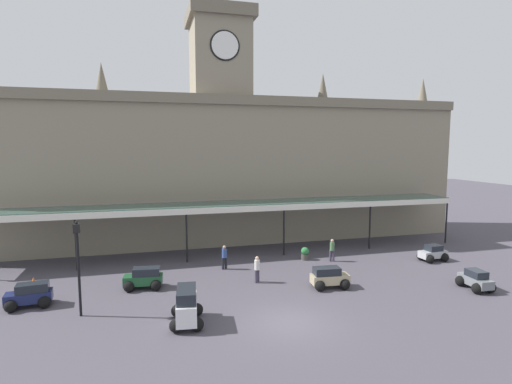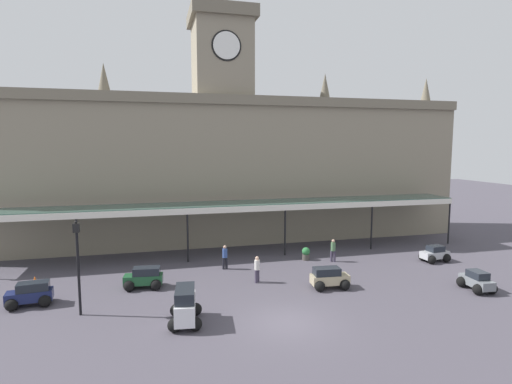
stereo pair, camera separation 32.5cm
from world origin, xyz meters
name	(u,v)px [view 2 (the right image)]	position (x,y,z in m)	size (l,w,h in m)	color
ground_plane	(287,323)	(0.00, 0.00, 0.00)	(140.00, 140.00, 0.00)	#49444F
station_building	(223,164)	(0.00, 18.19, 6.89)	(43.41, 6.20, 20.02)	gray
entrance_canopy	(234,205)	(0.00, 12.87, 3.92)	(37.59, 3.26, 4.06)	#38564C
car_beige_estate	(329,279)	(3.98, 3.91, 0.56)	(2.32, 1.67, 1.27)	tan
car_green_estate	(144,279)	(-6.77, 6.67, 0.56)	(2.33, 1.70, 1.27)	#1E512D
car_silver_sedan	(435,255)	(13.90, 7.17, 0.50)	(2.11, 1.63, 1.19)	#B2B5BA
car_white_van	(185,307)	(-4.75, 1.13, 0.81)	(1.77, 2.49, 1.77)	silver
car_navy_estate	(30,295)	(-12.59, 5.38, 0.56)	(2.33, 1.70, 1.27)	#19214C
car_grey_sedan	(477,282)	(12.25, 1.40, 0.50)	(1.58, 2.09, 1.19)	slate
pedestrian_crossing_forecourt	(333,250)	(6.61, 9.00, 0.91)	(0.36, 0.34, 1.67)	#3F384C
pedestrian_beside_cars	(257,268)	(0.05, 5.96, 0.91)	(0.34, 0.34, 1.67)	#3F384C
pedestrian_near_entrance	(225,256)	(-1.42, 9.19, 0.91)	(0.39, 0.34, 1.67)	black
victorian_lamppost	(78,257)	(-9.81, 3.43, 3.00)	(0.30, 0.30, 4.83)	black
traffic_cone	(35,281)	(-13.25, 8.79, 0.29)	(0.40, 0.40, 0.58)	orange
planter_near_kerb	(306,254)	(4.84, 9.91, 0.49)	(0.60, 0.60, 0.96)	#47423D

